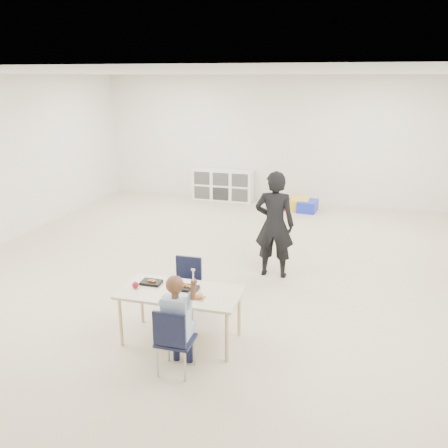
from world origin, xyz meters
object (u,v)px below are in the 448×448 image
(table, at_px, (181,316))
(cubby_shelf, at_px, (223,185))
(child, at_px, (175,320))
(chair_near, at_px, (176,339))
(adult, at_px, (274,225))

(table, relative_size, cubby_shelf, 0.92)
(table, bearing_deg, child, -74.49)
(chair_near, distance_m, adult, 2.65)
(chair_near, xyz_separation_m, cubby_shelf, (-1.41, 6.62, -0.00))
(cubby_shelf, bearing_deg, adult, -64.80)
(table, distance_m, child, 0.62)
(table, relative_size, child, 1.16)
(chair_near, distance_m, child, 0.20)
(child, bearing_deg, chair_near, 0.00)
(cubby_shelf, relative_size, adult, 0.91)
(child, relative_size, adult, 0.72)
(child, height_order, cubby_shelf, child)
(child, distance_m, cubby_shelf, 6.77)
(chair_near, height_order, child, child)
(table, bearing_deg, cubby_shelf, 101.44)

